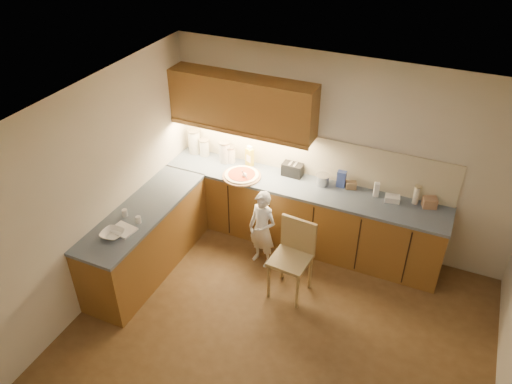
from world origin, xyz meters
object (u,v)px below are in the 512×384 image
pizza_on_board (242,175)px  toaster (293,170)px  wooden_chair (293,253)px  oil_jug (250,157)px  child (262,229)px

pizza_on_board → toaster: pizza_on_board is taller
wooden_chair → toaster: (-0.44, 1.08, 0.44)m
oil_jug → toaster: bearing=0.2°
child → toaster: (0.09, 0.79, 0.47)m
pizza_on_board → oil_jug: 0.33m
pizza_on_board → toaster: size_ratio=1.88×
pizza_on_board → child: (0.51, -0.47, -0.40)m
child → wooden_chair: (0.53, -0.29, 0.03)m
wooden_chair → oil_jug: size_ratio=3.26×
wooden_chair → toaster: 1.24m
pizza_on_board → oil_jug: oil_jug is taller
child → oil_jug: (-0.54, 0.78, 0.52)m
child → wooden_chair: child is taller
toaster → pizza_on_board: bearing=-151.4°
pizza_on_board → wooden_chair: bearing=-36.5°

